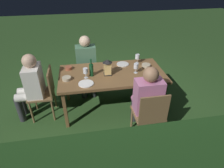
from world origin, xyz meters
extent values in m
plane|color=#2D5123|center=(0.00, 0.00, 0.00)|extent=(16.00, 16.00, 0.00)
cube|color=brown|center=(0.00, 0.00, 0.70)|extent=(1.74, 0.89, 0.04)
cube|color=brown|center=(-0.80, -0.37, 0.34)|extent=(0.05, 0.05, 0.68)
cube|color=brown|center=(0.80, -0.37, 0.34)|extent=(0.05, 0.05, 0.68)
cube|color=brown|center=(-0.80, 0.37, 0.34)|extent=(0.05, 0.05, 0.68)
cube|color=brown|center=(0.80, 0.37, 0.34)|extent=(0.05, 0.05, 0.68)
cube|color=brown|center=(1.19, 0.00, 0.43)|extent=(0.40, 0.42, 0.03)
cube|color=brown|center=(1.00, 0.00, 0.66)|extent=(0.03, 0.40, 0.42)
cylinder|color=brown|center=(1.36, 0.18, 0.21)|extent=(0.03, 0.03, 0.42)
cylinder|color=brown|center=(1.36, -0.18, 0.21)|extent=(0.03, 0.03, 0.42)
cylinder|color=brown|center=(1.02, 0.18, 0.21)|extent=(0.03, 0.03, 0.42)
cylinder|color=brown|center=(1.02, -0.18, 0.21)|extent=(0.03, 0.03, 0.42)
cube|color=white|center=(1.25, 0.00, 0.70)|extent=(0.24, 0.38, 0.50)
sphere|color=#D1A889|center=(1.25, 0.00, 1.04)|extent=(0.21, 0.21, 0.21)
cylinder|color=white|center=(1.39, 0.09, 0.46)|extent=(0.36, 0.13, 0.13)
cylinder|color=white|center=(1.39, -0.09, 0.46)|extent=(0.36, 0.13, 0.13)
cylinder|color=#333338|center=(1.55, 0.09, 0.23)|extent=(0.11, 0.11, 0.45)
cylinder|color=#333338|center=(1.55, -0.09, 0.23)|extent=(0.11, 0.11, 0.45)
cube|color=brown|center=(-0.39, 0.76, 0.43)|extent=(0.42, 0.40, 0.03)
cube|color=brown|center=(-0.39, 0.95, 0.66)|extent=(0.40, 0.03, 0.42)
cylinder|color=brown|center=(-0.21, 0.59, 0.21)|extent=(0.03, 0.03, 0.42)
cylinder|color=brown|center=(-0.57, 0.59, 0.21)|extent=(0.03, 0.03, 0.42)
cylinder|color=brown|center=(-0.21, 0.93, 0.21)|extent=(0.03, 0.03, 0.42)
cylinder|color=brown|center=(-0.57, 0.93, 0.21)|extent=(0.03, 0.03, 0.42)
cube|color=#C675A3|center=(-0.39, 0.70, 0.70)|extent=(0.38, 0.24, 0.50)
sphere|color=#997051|center=(-0.39, 0.70, 1.04)|extent=(0.21, 0.21, 0.21)
cylinder|color=#C675A3|center=(-0.30, 0.56, 0.46)|extent=(0.13, 0.36, 0.13)
cylinder|color=#C675A3|center=(-0.48, 0.56, 0.46)|extent=(0.13, 0.36, 0.13)
cylinder|color=#333338|center=(-0.30, 0.40, 0.23)|extent=(0.11, 0.11, 0.45)
cylinder|color=#333338|center=(-0.48, 0.40, 0.23)|extent=(0.11, 0.11, 0.45)
cube|color=brown|center=(0.39, -0.76, 0.43)|extent=(0.42, 0.40, 0.03)
cube|color=brown|center=(0.39, -0.95, 0.66)|extent=(0.40, 0.02, 0.42)
cylinder|color=brown|center=(0.21, -0.59, 0.21)|extent=(0.03, 0.03, 0.42)
cylinder|color=brown|center=(0.57, -0.59, 0.21)|extent=(0.03, 0.03, 0.42)
cylinder|color=brown|center=(0.21, -0.93, 0.21)|extent=(0.03, 0.03, 0.42)
cylinder|color=brown|center=(0.57, -0.93, 0.21)|extent=(0.03, 0.03, 0.42)
cube|color=#4C7A5B|center=(0.39, -0.70, 0.70)|extent=(0.38, 0.24, 0.50)
sphere|color=beige|center=(0.39, -0.70, 1.04)|extent=(0.21, 0.21, 0.21)
cylinder|color=#4C7A5B|center=(0.30, -0.56, 0.46)|extent=(0.13, 0.36, 0.13)
cylinder|color=#4C7A5B|center=(0.48, -0.56, 0.46)|extent=(0.13, 0.36, 0.13)
cylinder|color=#333338|center=(0.30, -0.40, 0.23)|extent=(0.11, 0.11, 0.45)
cylinder|color=#333338|center=(0.48, -0.40, 0.23)|extent=(0.11, 0.11, 0.45)
cube|color=black|center=(0.08, 0.03, 0.73)|extent=(0.12, 0.12, 0.01)
cube|color=#F9D17A|center=(0.08, 0.03, 0.84)|extent=(0.11, 0.11, 0.20)
cone|color=black|center=(0.08, 0.03, 0.96)|extent=(0.15, 0.15, 0.05)
cylinder|color=#144723|center=(0.34, 0.03, 0.82)|extent=(0.07, 0.07, 0.20)
cylinder|color=#144723|center=(0.34, 0.03, 0.97)|extent=(0.03, 0.03, 0.09)
cylinder|color=silver|center=(-0.52, -0.30, 0.72)|extent=(0.06, 0.06, 0.00)
cylinder|color=silver|center=(-0.52, -0.30, 0.77)|extent=(0.01, 0.01, 0.08)
cylinder|color=silver|center=(-0.52, -0.30, 0.85)|extent=(0.08, 0.08, 0.08)
cylinder|color=maroon|center=(-0.52, -0.30, 0.82)|extent=(0.07, 0.07, 0.03)
cylinder|color=silver|center=(0.44, 0.08, 0.72)|extent=(0.06, 0.06, 0.00)
cylinder|color=silver|center=(0.44, 0.08, 0.77)|extent=(0.01, 0.01, 0.08)
cylinder|color=silver|center=(0.44, 0.08, 0.85)|extent=(0.08, 0.08, 0.08)
cylinder|color=maroon|center=(0.44, 0.08, 0.82)|extent=(0.07, 0.07, 0.03)
cylinder|color=silver|center=(-0.39, 0.06, 0.72)|extent=(0.06, 0.06, 0.00)
cylinder|color=silver|center=(-0.39, 0.06, 0.77)|extent=(0.01, 0.01, 0.08)
cylinder|color=silver|center=(-0.39, 0.06, 0.85)|extent=(0.08, 0.08, 0.08)
cylinder|color=maroon|center=(-0.39, 0.06, 0.82)|extent=(0.07, 0.07, 0.03)
cylinder|color=white|center=(0.45, 0.27, 0.73)|extent=(0.23, 0.23, 0.01)
cylinder|color=silver|center=(-0.24, -0.28, 0.73)|extent=(0.22, 0.22, 0.01)
cylinder|color=#BCAD8E|center=(-0.63, -0.12, 0.75)|extent=(0.15, 0.15, 0.05)
cylinder|color=#424C1E|center=(-0.63, -0.12, 0.75)|extent=(0.13, 0.13, 0.01)
cylinder|color=#9E5138|center=(0.71, -0.26, 0.75)|extent=(0.11, 0.11, 0.05)
cylinder|color=tan|center=(0.71, -0.26, 0.76)|extent=(0.10, 0.10, 0.01)
cylinder|color=#BCAD8E|center=(0.74, 0.10, 0.75)|extent=(0.14, 0.14, 0.05)
cylinder|color=#477533|center=(0.74, 0.10, 0.76)|extent=(0.12, 0.12, 0.01)
camera|label=1|loc=(0.48, 2.77, 2.28)|focal=30.90mm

